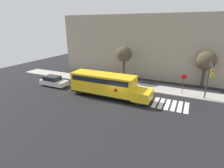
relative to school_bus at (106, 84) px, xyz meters
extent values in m
plane|color=black|center=(2.18, -1.12, -1.72)|extent=(60.00, 60.00, 0.00)
cube|color=#B2ADA3|center=(2.18, 5.38, -1.64)|extent=(44.00, 3.00, 0.15)
cube|color=#9E937F|center=(2.18, 11.88, 3.61)|extent=(32.00, 4.00, 10.66)
cube|color=white|center=(6.31, 0.88, -1.71)|extent=(0.50, 3.20, 0.01)
cube|color=white|center=(7.01, 0.88, -1.71)|extent=(0.50, 3.20, 0.01)
cube|color=white|center=(7.71, 0.88, -1.71)|extent=(0.50, 3.20, 0.01)
cube|color=white|center=(8.41, 0.88, -1.71)|extent=(0.50, 3.20, 0.01)
cube|color=white|center=(9.11, 0.88, -1.71)|extent=(0.50, 3.20, 0.01)
cube|color=white|center=(9.81, 0.88, -1.71)|extent=(0.50, 3.20, 0.01)
cube|color=yellow|center=(-0.42, 0.00, 0.01)|extent=(8.47, 2.50, 2.55)
cube|color=yellow|center=(4.85, 0.00, -0.70)|extent=(2.06, 2.50, 1.14)
cube|color=black|center=(-0.42, 0.00, -1.19)|extent=(8.47, 2.54, 0.16)
cube|color=black|center=(-0.42, 0.00, 0.73)|extent=(7.79, 2.53, 0.64)
cylinder|color=red|center=(1.91, -1.29, -0.12)|extent=(0.44, 0.02, 0.44)
cylinder|color=black|center=(4.75, 1.08, -1.22)|extent=(1.00, 0.30, 1.00)
cylinder|color=black|center=(4.75, -1.08, -1.22)|extent=(1.00, 0.30, 1.00)
cylinder|color=black|center=(-3.45, 1.08, -1.22)|extent=(1.00, 0.30, 1.00)
cylinder|color=black|center=(-3.45, -1.08, -1.22)|extent=(1.00, 0.30, 1.00)
cube|color=silver|center=(-9.15, 0.31, -1.15)|extent=(4.29, 1.75, 0.69)
cube|color=#1E2328|center=(-9.40, 0.31, -0.49)|extent=(2.40, 1.61, 0.63)
cylinder|color=black|center=(-7.73, 1.07, -1.40)|extent=(0.64, 0.22, 0.64)
cylinder|color=black|center=(-7.73, -0.44, -1.40)|extent=(0.64, 0.22, 0.64)
cylinder|color=black|center=(-10.56, 1.07, -1.40)|extent=(0.64, 0.22, 0.64)
cylinder|color=black|center=(-10.56, -0.44, -1.40)|extent=(0.64, 0.22, 0.64)
cylinder|color=#38383A|center=(8.99, 4.85, -0.44)|extent=(0.07, 0.07, 2.54)
cylinder|color=red|center=(8.99, 4.80, 0.79)|extent=(0.70, 0.03, 0.70)
cylinder|color=#38383A|center=(11.69, 4.43, 0.78)|extent=(0.16, 0.16, 4.99)
cylinder|color=#38383A|center=(11.69, 2.53, 3.03)|extent=(0.10, 3.80, 0.10)
cube|color=yellow|center=(11.69, 0.73, 2.58)|extent=(0.28, 0.28, 0.80)
cylinder|color=red|center=(11.69, 0.58, 2.84)|extent=(0.18, 0.02, 0.18)
cylinder|color=#EAB214|center=(11.69, 0.58, 2.58)|extent=(0.18, 0.02, 0.18)
cylinder|color=green|center=(11.69, 0.58, 2.32)|extent=(0.18, 0.02, 0.18)
cylinder|color=#423323|center=(11.46, 9.28, -0.08)|extent=(0.39, 0.39, 3.27)
sphere|color=#4C422D|center=(11.46, 9.28, 2.39)|extent=(2.79, 2.79, 2.79)
cylinder|color=#423323|center=(-0.51, 7.50, 0.15)|extent=(0.38, 0.38, 3.74)
sphere|color=#4C422D|center=(-0.51, 7.50, 2.78)|extent=(2.53, 2.53, 2.53)
camera|label=1|loc=(9.70, -18.97, 7.23)|focal=28.00mm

